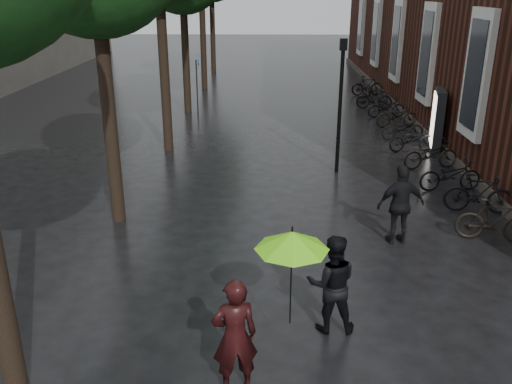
{
  "coord_description": "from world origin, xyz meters",
  "views": [
    {
      "loc": [
        -0.52,
        -5.05,
        5.37
      ],
      "look_at": [
        -0.73,
        5.74,
        1.23
      ],
      "focal_mm": 38.0,
      "sensor_mm": 36.0,
      "label": 1
    }
  ],
  "objects_px": {
    "person_burgundy": "(235,336)",
    "ad_lightbox": "(437,121)",
    "parked_bicycles": "(406,128)",
    "lamp_post": "(341,94)",
    "person_black": "(332,284)",
    "pedestrian_walking": "(401,205)"
  },
  "relations": [
    {
      "from": "person_black",
      "to": "lamp_post",
      "type": "xyz_separation_m",
      "value": [
        1.09,
        8.13,
        1.56
      ]
    },
    {
      "from": "ad_lightbox",
      "to": "person_burgundy",
      "type": "bearing_deg",
      "value": -104.67
    },
    {
      "from": "person_burgundy",
      "to": "ad_lightbox",
      "type": "xyz_separation_m",
      "value": [
        6.22,
        11.94,
        0.18
      ]
    },
    {
      "from": "ad_lightbox",
      "to": "person_black",
      "type": "bearing_deg",
      "value": -101.48
    },
    {
      "from": "pedestrian_walking",
      "to": "parked_bicycles",
      "type": "bearing_deg",
      "value": -114.17
    },
    {
      "from": "pedestrian_walking",
      "to": "person_burgundy",
      "type": "bearing_deg",
      "value": 45.15
    },
    {
      "from": "person_burgundy",
      "to": "ad_lightbox",
      "type": "height_order",
      "value": "ad_lightbox"
    },
    {
      "from": "person_burgundy",
      "to": "person_black",
      "type": "bearing_deg",
      "value": -149.2
    },
    {
      "from": "person_burgundy",
      "to": "pedestrian_walking",
      "type": "height_order",
      "value": "pedestrian_walking"
    },
    {
      "from": "lamp_post",
      "to": "ad_lightbox",
      "type": "bearing_deg",
      "value": 32.69
    },
    {
      "from": "parked_bicycles",
      "to": "pedestrian_walking",
      "type": "bearing_deg",
      "value": -104.51
    },
    {
      "from": "person_burgundy",
      "to": "ad_lightbox",
      "type": "relative_size",
      "value": 0.83
    },
    {
      "from": "parked_bicycles",
      "to": "lamp_post",
      "type": "distance_m",
      "value": 5.05
    },
    {
      "from": "pedestrian_walking",
      "to": "ad_lightbox",
      "type": "xyz_separation_m",
      "value": [
        2.87,
        7.19,
        0.16
      ]
    },
    {
      "from": "pedestrian_walking",
      "to": "lamp_post",
      "type": "relative_size",
      "value": 0.45
    },
    {
      "from": "person_black",
      "to": "ad_lightbox",
      "type": "distance_m",
      "value": 11.49
    },
    {
      "from": "person_black",
      "to": "lamp_post",
      "type": "bearing_deg",
      "value": -97.01
    },
    {
      "from": "person_burgundy",
      "to": "ad_lightbox",
      "type": "distance_m",
      "value": 13.47
    },
    {
      "from": "person_black",
      "to": "lamp_post",
      "type": "relative_size",
      "value": 0.43
    },
    {
      "from": "person_black",
      "to": "parked_bicycles",
      "type": "relative_size",
      "value": 0.1
    },
    {
      "from": "parked_bicycles",
      "to": "lamp_post",
      "type": "height_order",
      "value": "lamp_post"
    },
    {
      "from": "lamp_post",
      "to": "person_black",
      "type": "bearing_deg",
      "value": -97.63
    }
  ]
}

